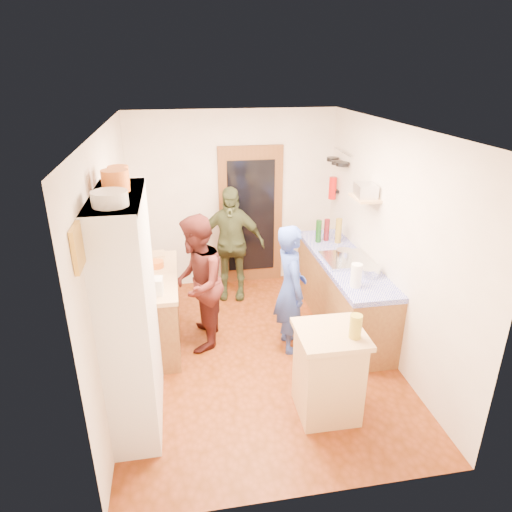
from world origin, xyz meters
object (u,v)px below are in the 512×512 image
object	(u,v)px
island_base	(328,375)
person_left	(200,282)
hutch_body	(130,315)
person_hob	(294,290)
person_back	(231,244)
right_counter_base	(342,293)

from	to	relation	value
island_base	person_left	xyz separation A→B (m)	(-1.11, 1.42, 0.39)
hutch_body	person_left	bearing A→B (deg)	59.09
person_hob	person_back	bearing A→B (deg)	19.00
hutch_body	person_left	xyz separation A→B (m)	(0.68, 1.13, -0.28)
hutch_body	right_counter_base	bearing A→B (deg)	27.47
island_base	hutch_body	bearing A→B (deg)	170.57
person_hob	hutch_body	bearing A→B (deg)	114.32
hutch_body	person_left	world-z (taller)	hutch_body
hutch_body	right_counter_base	size ratio (longest dim) A/B	1.00
right_counter_base	person_back	world-z (taller)	person_back
hutch_body	island_base	xyz separation A→B (m)	(1.78, -0.30, -0.67)
hutch_body	island_base	distance (m)	1.93
hutch_body	person_back	bearing A→B (deg)	62.51
island_base	person_left	distance (m)	1.85
island_base	person_back	size ratio (longest dim) A/B	0.52
right_counter_base	person_back	bearing A→B (deg)	143.33
person_left	person_back	distance (m)	1.26
person_back	person_left	bearing A→B (deg)	-100.30
person_left	person_back	xyz separation A→B (m)	(0.51, 1.15, 0.01)
right_counter_base	island_base	world-z (taller)	island_base
island_base	person_hob	bearing A→B (deg)	92.79
hutch_body	person_hob	bearing A→B (deg)	25.99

